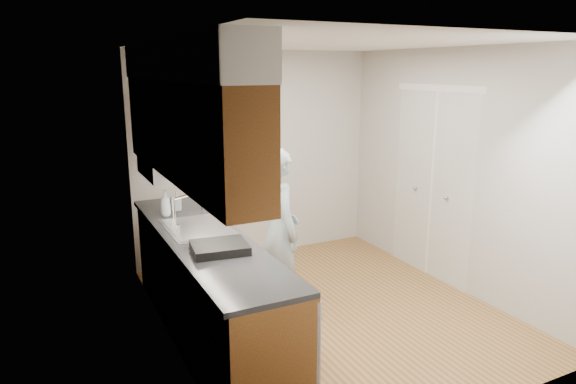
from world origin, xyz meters
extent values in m
plane|color=olive|center=(0.00, 0.00, 0.00)|extent=(3.50, 3.50, 0.00)
plane|color=white|center=(0.00, 0.00, 2.50)|extent=(3.50, 3.50, 0.00)
cube|color=#B3B0A8|center=(-1.50, 0.00, 1.25)|extent=(0.02, 3.50, 2.50)
cube|color=#B3B0A8|center=(1.50, 0.00, 1.25)|extent=(0.02, 3.50, 2.50)
cube|color=#B3B0A8|center=(0.00, 1.75, 1.25)|extent=(3.00, 0.02, 2.50)
cube|color=brown|center=(-1.20, 0.00, 0.45)|extent=(0.60, 2.80, 0.90)
cube|color=black|center=(-1.21, 0.00, 0.92)|extent=(0.63, 2.80, 0.04)
cube|color=#B2B2B7|center=(-1.20, 0.20, 0.89)|extent=(0.48, 0.68, 0.14)
cube|color=#B2B2B7|center=(-1.20, 0.20, 0.94)|extent=(0.52, 0.72, 0.01)
cube|color=#B2B2B7|center=(-0.91, -1.10, 0.47)|extent=(0.03, 0.60, 0.80)
cube|color=brown|center=(-1.33, 0.00, 1.83)|extent=(0.33, 2.80, 0.75)
cube|color=silver|center=(-1.33, 0.00, 2.35)|extent=(0.35, 2.80, 0.30)
cube|color=#A5A5AA|center=(-1.27, 0.85, 1.37)|extent=(0.46, 0.75, 0.16)
cube|color=silver|center=(1.49, 0.30, 1.02)|extent=(0.02, 1.22, 2.05)
cube|color=#565658|center=(-0.43, 0.18, 0.01)|extent=(0.60, 0.83, 0.01)
imported|color=#91A9B1|center=(-0.43, 0.18, 0.91)|extent=(0.44, 0.64, 1.79)
imported|color=silver|center=(-1.35, 0.72, 1.06)|extent=(0.11, 0.11, 0.24)
imported|color=silver|center=(-1.21, 0.87, 1.04)|extent=(0.11, 0.11, 0.19)
cylinder|color=#A5A5AA|center=(-0.97, 0.77, 1.01)|extent=(0.09, 0.09, 0.13)
cube|color=black|center=(-1.22, -0.43, 0.97)|extent=(0.45, 0.39, 0.06)
camera|label=1|loc=(-2.38, -3.93, 2.29)|focal=32.00mm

